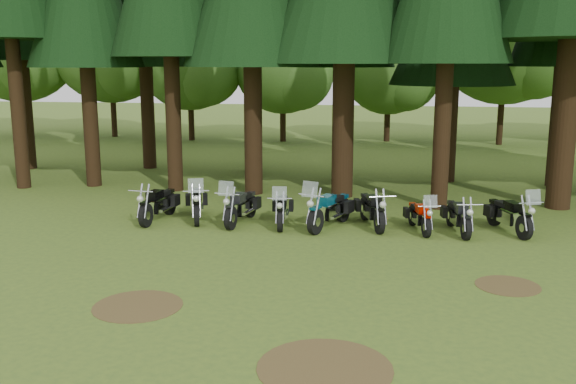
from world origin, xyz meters
name	(u,v)px	position (x,y,z in m)	size (l,w,h in m)	color
ground	(301,282)	(0.00, 0.00, 0.00)	(120.00, 120.00, 0.00)	#415B21
decid_0	(21,45)	(-22.10, 25.26, 5.90)	(8.00, 7.78, 10.00)	#311F10
decid_1	(114,46)	(-15.99, 25.76, 5.83)	(7.91, 7.69, 9.88)	#311F10
decid_2	(193,60)	(-10.43, 24.78, 4.95)	(6.72, 6.53, 8.40)	#311F10
decid_3	(287,67)	(-4.71, 25.13, 4.51)	(6.12, 5.95, 7.65)	#311F10
decid_4	(393,69)	(1.58, 26.32, 4.37)	(5.93, 5.76, 7.41)	#311F10
decid_5	(513,36)	(8.29, 25.71, 6.23)	(8.45, 8.21, 10.56)	#311F10
dirt_patch_0	(138,306)	(-3.00, -2.00, 0.01)	(1.80, 1.80, 0.01)	#4C3D1E
dirt_patch_1	(508,286)	(4.50, 0.50, 0.01)	(1.40, 1.40, 0.01)	#4C3D1E
dirt_patch_2	(325,368)	(1.00, -4.00, 0.01)	(2.20, 2.20, 0.01)	#4C3D1E
motorcycle_0	(158,205)	(-5.18, 4.82, 0.49)	(0.41, 2.38, 0.97)	black
motorcycle_1	(197,204)	(-4.04, 5.12, 0.50)	(1.00, 2.35, 1.50)	black
motorcycle_2	(241,207)	(-2.59, 4.92, 0.50)	(0.62, 2.39, 1.50)	black
motorcycle_3	(282,210)	(-1.32, 4.88, 0.46)	(0.54, 2.21, 1.38)	black
motorcycle_4	(329,210)	(0.11, 4.82, 0.53)	(1.21, 2.44, 1.58)	black
motorcycle_5	(372,210)	(1.33, 5.21, 0.49)	(0.85, 2.31, 0.97)	black
motorcycle_6	(420,217)	(2.71, 4.89, 0.42)	(0.75, 1.99, 1.26)	black
motorcycle_7	(458,217)	(3.80, 4.91, 0.45)	(0.55, 2.17, 0.89)	black
motorcycle_8	(509,216)	(5.23, 5.18, 0.49)	(1.13, 2.26, 1.46)	black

